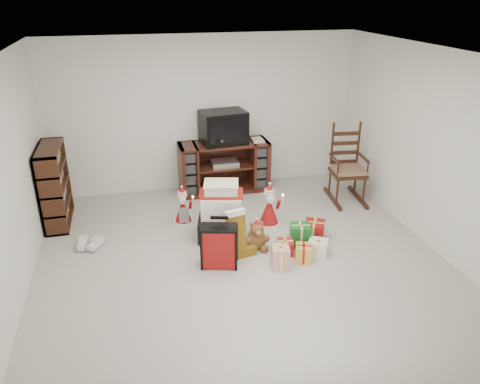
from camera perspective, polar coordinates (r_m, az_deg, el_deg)
name	(u,v)px	position (r m, az deg, el deg)	size (l,w,h in m)	color
room	(242,167)	(5.36, 0.24, 3.02)	(5.01, 5.01, 2.51)	#B9B5AA
tv_stand	(224,167)	(7.72, -1.95, 3.08)	(1.46, 0.53, 0.83)	#401B12
bookshelf	(55,187)	(7.11, -21.64, 0.59)	(0.31, 0.93, 1.14)	#381C0F
rocking_chair	(346,173)	(7.60, 12.77, 2.27)	(0.60, 0.89, 1.27)	#381C0F
gift_pile	(222,215)	(6.27, -2.25, -2.77)	(0.72, 0.59, 0.79)	black
red_suitcase	(219,246)	(5.69, -2.54, -6.62)	(0.46, 0.32, 0.63)	maroon
stocking	(236,234)	(5.85, -0.47, -5.11)	(0.30, 0.13, 0.65)	#0D7715
teddy_bear	(256,237)	(6.09, 2.01, -5.50)	(0.26, 0.23, 0.39)	brown
santa_figurine	(269,209)	(6.64, 3.57, -2.14)	(0.32, 0.30, 0.65)	maroon
mrs_claus_figurine	(183,209)	(6.76, -6.97, -2.10)	(0.28, 0.26, 0.57)	maroon
sneaker_pair	(89,245)	(6.47, -17.93, -6.17)	(0.35, 0.28, 0.09)	silver
gift_cluster	(301,244)	(6.08, 7.40, -6.33)	(0.71, 0.99, 0.24)	#A11712
crt_television	(223,127)	(7.51, -2.05, 7.89)	(0.76, 0.59, 0.52)	black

